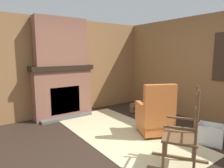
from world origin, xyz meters
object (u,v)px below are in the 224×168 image
object	(u,v)px
armchair	(155,117)
oil_lamp_vase	(45,62)
firewood_stack	(141,108)
storage_case	(80,62)
decorative_plate_on_mantel	(64,60)
laundry_basket	(210,134)
rocking_chair	(183,140)

from	to	relation	value
armchair	oil_lamp_vase	bearing A→B (deg)	57.31
armchair	firewood_stack	xyz separation A→B (m)	(-1.25, 0.84, -0.24)
firewood_stack	storage_case	world-z (taller)	storage_case
storage_case	decorative_plate_on_mantel	bearing A→B (deg)	-92.69
firewood_stack	laundry_basket	size ratio (longest dim) A/B	1.08
armchair	oil_lamp_vase	size ratio (longest dim) A/B	3.77
armchair	decorative_plate_on_mantel	size ratio (longest dim) A/B	3.70
rocking_chair	laundry_basket	world-z (taller)	rocking_chair
firewood_stack	decorative_plate_on_mantel	size ratio (longest dim) A/B	1.95
armchair	rocking_chair	size ratio (longest dim) A/B	0.90
laundry_basket	decorative_plate_on_mantel	distance (m)	3.56
firewood_stack	storage_case	distance (m)	2.01
firewood_stack	oil_lamp_vase	world-z (taller)	oil_lamp_vase
laundry_basket	decorative_plate_on_mantel	size ratio (longest dim) A/B	1.80
firewood_stack	laundry_basket	xyz separation A→B (m)	(2.06, -0.31, 0.03)
armchair	rocking_chair	world-z (taller)	rocking_chair
armchair	storage_case	xyz separation A→B (m)	(-2.19, -0.47, 0.97)
armchair	storage_case	size ratio (longest dim) A/B	3.91
rocking_chair	decorative_plate_on_mantel	xyz separation A→B (m)	(-3.18, -0.37, 1.01)
laundry_basket	storage_case	distance (m)	3.37
firewood_stack	storage_case	xyz separation A→B (m)	(-0.94, -1.30, 1.21)
decorative_plate_on_mantel	oil_lamp_vase	bearing A→B (deg)	-87.58
firewood_stack	armchair	bearing A→B (deg)	-33.83
oil_lamp_vase	armchair	bearing A→B (deg)	32.00
rocking_chair	laundry_basket	bearing A→B (deg)	-114.79
oil_lamp_vase	storage_case	xyz separation A→B (m)	(0.00, 0.90, -0.03)
rocking_chair	firewood_stack	distance (m)	2.62
rocking_chair	laundry_basket	distance (m)	1.09
oil_lamp_vase	decorative_plate_on_mantel	xyz separation A→B (m)	(-0.02, 0.47, 0.04)
armchair	laundry_basket	distance (m)	0.99
oil_lamp_vase	decorative_plate_on_mantel	world-z (taller)	same
decorative_plate_on_mantel	firewood_stack	bearing A→B (deg)	60.89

